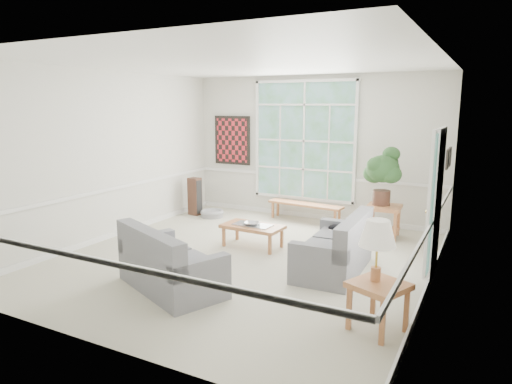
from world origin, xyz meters
TOP-DOWN VIEW (x-y plane):
  - floor at (0.00, 0.00)m, footprint 5.50×6.00m
  - ceiling at (0.00, 0.00)m, footprint 5.50×6.00m
  - wall_back at (0.00, 3.00)m, footprint 5.50×0.02m
  - wall_front at (0.00, -3.00)m, footprint 5.50×0.02m
  - wall_left at (-2.75, 0.00)m, footprint 0.02×6.00m
  - wall_right at (2.75, 0.00)m, footprint 0.02×6.00m
  - window_back at (-0.20, 2.96)m, footprint 2.30×0.08m
  - entry_door at (2.71, 0.60)m, footprint 0.08×0.90m
  - door_sidelight at (2.71, -0.03)m, footprint 0.08×0.26m
  - wall_art at (-1.95, 2.95)m, footprint 0.90×0.06m
  - wall_frame_near at (2.71, 1.75)m, footprint 0.04×0.26m
  - wall_frame_far at (2.71, 2.15)m, footprint 0.04×0.26m
  - loveseat_right at (1.41, 0.12)m, footprint 0.86×1.59m
  - loveseat_front at (-0.28, -1.48)m, footprint 1.76×1.37m
  - coffee_table at (-0.17, 0.60)m, footprint 1.05×0.60m
  - pewter_bowl at (-0.17, 0.56)m, footprint 0.37×0.37m
  - window_bench at (-0.02, 2.65)m, footprint 1.64×0.47m
  - end_table at (1.68, 2.23)m, footprint 0.63×0.63m
  - houseplant at (1.61, 2.26)m, footprint 0.77×0.77m
  - side_table at (2.40, -1.39)m, footprint 0.70×0.70m
  - table_lamp at (2.35, -1.35)m, footprint 0.48×0.48m
  - pet_bed at (-1.95, 2.07)m, footprint 0.50×0.50m
  - floor_speaker at (-2.40, 2.07)m, footprint 0.28×0.23m
  - cat at (1.30, 0.67)m, footprint 0.36×0.31m

SIDE VIEW (x-z plane):
  - floor at x=0.00m, z-range -0.01..0.00m
  - pet_bed at x=-1.95m, z-range 0.00..0.15m
  - window_bench at x=-0.02m, z-range 0.00..0.38m
  - coffee_table at x=-0.17m, z-range 0.00..0.38m
  - side_table at x=2.40m, z-range 0.00..0.54m
  - end_table at x=1.68m, z-range 0.00..0.59m
  - floor_speaker at x=-2.40m, z-range 0.00..0.82m
  - pewter_bowl at x=-0.17m, z-range 0.38..0.46m
  - loveseat_right at x=1.41m, z-range 0.00..0.85m
  - loveseat_front at x=-0.28m, z-range 0.00..0.85m
  - cat at x=1.30m, z-range 0.43..0.57m
  - table_lamp at x=2.35m, z-range 0.54..1.21m
  - entry_door at x=2.71m, z-range 0.00..2.10m
  - houseplant at x=1.61m, z-range 0.59..1.68m
  - door_sidelight at x=2.71m, z-range 0.20..2.10m
  - wall_back at x=0.00m, z-range 0.00..3.00m
  - wall_front at x=0.00m, z-range 0.00..3.00m
  - wall_left at x=-2.75m, z-range 0.00..3.00m
  - wall_right at x=2.75m, z-range 0.00..3.00m
  - wall_frame_near at x=2.71m, z-range 1.39..1.71m
  - wall_frame_far at x=2.71m, z-range 1.39..1.71m
  - wall_art at x=-1.95m, z-range 1.05..2.15m
  - window_back at x=-0.20m, z-range 0.45..2.85m
  - ceiling at x=0.00m, z-range 2.99..3.01m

